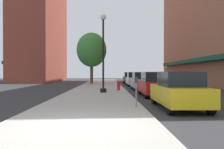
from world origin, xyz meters
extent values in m
plane|color=#2D2D30|center=(4.00, 18.00, 0.00)|extent=(90.00, 90.00, 0.00)
cube|color=#A8A399|center=(0.00, 19.00, 0.06)|extent=(4.80, 50.00, 0.12)
cube|color=#144C38|center=(11.65, 22.00, 3.10)|extent=(0.90, 34.00, 0.50)
cube|color=brown|center=(-11.00, 37.00, 10.05)|extent=(6.00, 18.00, 20.11)
cube|color=#144C38|center=(-14.35, 37.00, 3.10)|extent=(0.90, 15.30, 0.50)
cylinder|color=black|center=(0.48, 11.59, 0.27)|extent=(0.48, 0.48, 0.30)
cylinder|color=black|center=(0.48, 11.59, 3.02)|extent=(0.14, 0.14, 5.20)
sphere|color=silver|center=(0.48, 11.59, 5.80)|extent=(0.44, 0.44, 0.44)
cylinder|color=red|center=(1.72, 13.86, 0.43)|extent=(0.26, 0.26, 0.62)
sphere|color=red|center=(1.72, 13.86, 0.79)|extent=(0.24, 0.24, 0.24)
cylinder|color=red|center=(1.86, 13.86, 0.52)|extent=(0.12, 0.10, 0.10)
cylinder|color=slate|center=(2.05, 3.59, 0.65)|extent=(0.06, 0.06, 1.05)
cube|color=#33383D|center=(2.05, 3.59, 1.30)|extent=(0.14, 0.09, 0.26)
cylinder|color=#4C3823|center=(-1.38, 26.35, 1.65)|extent=(0.40, 0.40, 3.06)
ellipsoid|color=#387F33|center=(-1.38, 26.35, 4.69)|extent=(4.03, 4.03, 4.64)
cylinder|color=black|center=(3.22, 5.60, 0.32)|extent=(0.22, 0.64, 0.64)
cylinder|color=black|center=(4.78, 5.60, 0.32)|extent=(0.22, 0.64, 0.64)
cylinder|color=black|center=(3.22, 2.40, 0.32)|extent=(0.22, 0.64, 0.64)
cylinder|color=black|center=(4.78, 2.40, 0.32)|extent=(0.22, 0.64, 0.64)
cube|color=gold|center=(4.00, 4.00, 0.64)|extent=(1.80, 4.30, 0.76)
cube|color=black|center=(4.00, 3.85, 1.34)|extent=(1.56, 2.20, 0.64)
cylinder|color=black|center=(3.22, 11.38, 0.32)|extent=(0.22, 0.64, 0.64)
cylinder|color=black|center=(4.78, 11.38, 0.32)|extent=(0.22, 0.64, 0.64)
cylinder|color=black|center=(3.22, 8.18, 0.32)|extent=(0.22, 0.64, 0.64)
cylinder|color=black|center=(4.78, 8.18, 0.32)|extent=(0.22, 0.64, 0.64)
cube|color=red|center=(4.00, 9.78, 0.64)|extent=(1.80, 4.30, 0.76)
cube|color=black|center=(4.00, 9.63, 1.34)|extent=(1.56, 2.20, 0.64)
cylinder|color=black|center=(3.22, 17.65, 0.32)|extent=(0.22, 0.64, 0.64)
cylinder|color=black|center=(4.78, 17.65, 0.32)|extent=(0.22, 0.64, 0.64)
cylinder|color=black|center=(3.22, 14.45, 0.32)|extent=(0.22, 0.64, 0.64)
cylinder|color=black|center=(4.78, 14.45, 0.32)|extent=(0.22, 0.64, 0.64)
cube|color=#B2B2BA|center=(4.00, 16.05, 0.64)|extent=(1.80, 4.30, 0.76)
cube|color=black|center=(4.00, 15.90, 1.34)|extent=(1.56, 2.20, 0.64)
cylinder|color=black|center=(3.22, 24.22, 0.32)|extent=(0.22, 0.64, 0.64)
cylinder|color=black|center=(4.78, 24.22, 0.32)|extent=(0.22, 0.64, 0.64)
cylinder|color=black|center=(3.22, 21.02, 0.32)|extent=(0.22, 0.64, 0.64)
cylinder|color=black|center=(4.78, 21.02, 0.32)|extent=(0.22, 0.64, 0.64)
cube|color=silver|center=(4.00, 22.62, 0.64)|extent=(1.80, 4.30, 0.76)
cube|color=black|center=(4.00, 22.47, 1.34)|extent=(1.56, 2.20, 0.64)
cylinder|color=black|center=(3.22, 30.36, 0.32)|extent=(0.22, 0.64, 0.64)
cylinder|color=black|center=(4.78, 30.36, 0.32)|extent=(0.22, 0.64, 0.64)
cylinder|color=black|center=(3.22, 27.16, 0.32)|extent=(0.22, 0.64, 0.64)
cylinder|color=black|center=(4.78, 27.16, 0.32)|extent=(0.22, 0.64, 0.64)
cube|color=black|center=(4.00, 28.76, 0.64)|extent=(1.80, 4.30, 0.76)
cube|color=black|center=(4.00, 28.61, 1.34)|extent=(1.56, 2.20, 0.64)
camera|label=1|loc=(0.83, -6.94, 1.62)|focal=39.43mm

